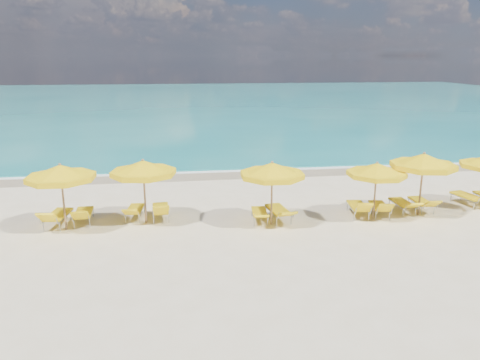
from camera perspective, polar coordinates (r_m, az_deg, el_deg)
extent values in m
plane|color=beige|center=(17.76, 0.67, -4.98)|extent=(120.00, 120.00, 0.00)
cube|color=#157B7A|center=(64.84, -5.73, 9.49)|extent=(120.00, 80.00, 0.30)
cube|color=tan|center=(24.79, -1.87, 0.80)|extent=(120.00, 2.60, 0.01)
cube|color=white|center=(25.56, -2.06, 1.23)|extent=(120.00, 1.20, 0.03)
cube|color=white|center=(34.23, -13.68, 4.32)|extent=(14.00, 0.36, 0.05)
cube|color=white|center=(42.29, 6.61, 6.60)|extent=(18.00, 0.30, 0.05)
cylinder|color=#9D774E|center=(17.65, -20.75, -2.10)|extent=(0.07, 0.07, 2.35)
cone|color=yellow|center=(17.41, -21.04, 1.00)|extent=(3.18, 3.18, 0.47)
cylinder|color=yellow|center=(17.46, -20.97, 0.27)|extent=(3.20, 3.20, 0.19)
sphere|color=#9D774E|center=(17.36, -21.12, 1.77)|extent=(0.10, 0.10, 0.10)
cylinder|color=#9D774E|center=(17.56, -11.56, -1.51)|extent=(0.07, 0.07, 2.34)
cone|color=yellow|center=(17.31, -11.73, 1.61)|extent=(2.82, 2.82, 0.47)
cylinder|color=yellow|center=(17.36, -11.69, 0.88)|extent=(2.84, 2.84, 0.19)
sphere|color=#9D774E|center=(17.26, -11.77, 2.39)|extent=(0.10, 0.10, 0.10)
cylinder|color=#9D774E|center=(17.05, 3.88, -1.79)|extent=(0.07, 0.07, 2.31)
cone|color=yellow|center=(16.80, 3.94, 1.38)|extent=(3.04, 3.04, 0.46)
cylinder|color=yellow|center=(16.86, 3.93, 0.63)|extent=(3.07, 3.07, 0.18)
sphere|color=#9D774E|center=(16.75, 3.95, 2.16)|extent=(0.10, 0.10, 0.10)
cylinder|color=#9D774E|center=(18.34, 16.14, -1.40)|extent=(0.07, 0.07, 2.15)
cone|color=yellow|center=(18.12, 16.34, 1.34)|extent=(2.83, 2.83, 0.43)
cylinder|color=yellow|center=(18.16, 16.29, 0.70)|extent=(2.86, 2.86, 0.17)
sphere|color=#9D774E|center=(18.07, 16.39, 2.02)|extent=(0.10, 0.10, 0.10)
cylinder|color=#9D774E|center=(19.34, 21.20, -0.60)|extent=(0.08, 0.08, 2.41)
cone|color=yellow|center=(19.12, 21.49, 2.32)|extent=(2.92, 2.92, 0.48)
cylinder|color=yellow|center=(19.16, 21.42, 1.63)|extent=(2.95, 2.95, 0.19)
sphere|color=#9D774E|center=(19.07, 21.56, 3.04)|extent=(0.11, 0.11, 0.11)
cube|color=yellow|center=(18.47, -21.26, -3.93)|extent=(0.81, 1.47, 0.09)
cube|color=yellow|center=(17.57, -22.42, -4.24)|extent=(0.69, 0.63, 0.49)
cube|color=yellow|center=(18.43, -18.52, -3.79)|extent=(0.66, 1.35, 0.08)
cube|color=yellow|center=(17.52, -18.93, -4.10)|extent=(0.62, 0.56, 0.45)
cube|color=yellow|center=(18.45, -12.66, -3.44)|extent=(0.67, 1.26, 0.07)
cube|color=yellow|center=(17.61, -13.19, -3.82)|extent=(0.60, 0.58, 0.37)
cube|color=yellow|center=(18.20, -9.66, -3.43)|extent=(0.66, 1.36, 0.08)
cube|color=yellow|center=(17.29, -9.61, -3.65)|extent=(0.62, 0.54, 0.49)
cube|color=yellow|center=(17.69, 2.38, -3.90)|extent=(0.64, 1.23, 0.07)
cube|color=yellow|center=(16.85, 2.64, -4.46)|extent=(0.58, 0.59, 0.29)
cube|color=yellow|center=(17.83, 4.63, -3.61)|extent=(0.78, 1.43, 0.08)
cube|color=yellow|center=(16.93, 5.75, -4.16)|extent=(0.68, 0.69, 0.35)
cube|color=yellow|center=(18.83, 14.15, -3.06)|extent=(0.75, 1.37, 0.08)
cube|color=yellow|center=(17.97, 14.87, -3.26)|extent=(0.64, 0.57, 0.49)
cube|color=yellow|center=(19.11, 16.58, -3.02)|extent=(0.77, 1.33, 0.08)
cube|color=yellow|center=(18.28, 17.26, -3.25)|extent=(0.64, 0.59, 0.44)
cube|color=yellow|center=(19.84, 19.12, -2.58)|extent=(0.59, 1.26, 0.08)
cube|color=yellow|center=(19.07, 20.38, -2.93)|extent=(0.57, 0.56, 0.35)
cube|color=yellow|center=(20.27, 21.18, -2.41)|extent=(0.59, 1.25, 0.08)
cube|color=yellow|center=(19.51, 22.36, -2.69)|extent=(0.57, 0.54, 0.38)
cube|color=yellow|center=(21.70, 25.93, -1.74)|extent=(0.86, 1.44, 0.08)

